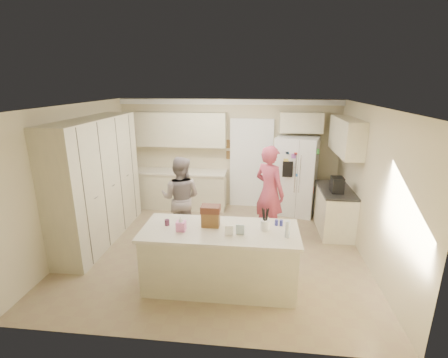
# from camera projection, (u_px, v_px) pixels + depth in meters

# --- Properties ---
(floor) EXTENTS (5.20, 4.60, 0.02)m
(floor) POSITION_uv_depth(u_px,v_px,m) (217.00, 249.00, 6.04)
(floor) COLOR #8D7657
(floor) RESTS_ON ground
(ceiling) EXTENTS (5.20, 4.60, 0.02)m
(ceiling) POSITION_uv_depth(u_px,v_px,m) (216.00, 105.00, 5.28)
(ceiling) COLOR white
(ceiling) RESTS_ON wall_back
(wall_back) EXTENTS (5.20, 0.02, 2.60)m
(wall_back) POSITION_uv_depth(u_px,v_px,m) (229.00, 154.00, 7.86)
(wall_back) COLOR beige
(wall_back) RESTS_ON ground
(wall_front) EXTENTS (5.20, 0.02, 2.60)m
(wall_front) POSITION_uv_depth(u_px,v_px,m) (188.00, 245.00, 3.46)
(wall_front) COLOR beige
(wall_front) RESTS_ON ground
(wall_left) EXTENTS (0.02, 4.60, 2.60)m
(wall_left) POSITION_uv_depth(u_px,v_px,m) (75.00, 177.00, 5.94)
(wall_left) COLOR beige
(wall_left) RESTS_ON ground
(wall_right) EXTENTS (0.02, 4.60, 2.60)m
(wall_right) POSITION_uv_depth(u_px,v_px,m) (371.00, 187.00, 5.39)
(wall_right) COLOR beige
(wall_right) RESTS_ON ground
(crown_back) EXTENTS (5.20, 0.08, 0.12)m
(crown_back) POSITION_uv_depth(u_px,v_px,m) (229.00, 102.00, 7.46)
(crown_back) COLOR white
(crown_back) RESTS_ON wall_back
(pantry_bank) EXTENTS (0.60, 2.60, 2.35)m
(pantry_bank) POSITION_uv_depth(u_px,v_px,m) (97.00, 181.00, 6.13)
(pantry_bank) COLOR beige
(pantry_bank) RESTS_ON floor
(back_base_cab) EXTENTS (2.20, 0.60, 0.88)m
(back_base_cab) POSITION_uv_depth(u_px,v_px,m) (181.00, 190.00, 7.93)
(back_base_cab) COLOR beige
(back_base_cab) RESTS_ON floor
(back_countertop) EXTENTS (2.24, 0.63, 0.04)m
(back_countertop) POSITION_uv_depth(u_px,v_px,m) (180.00, 172.00, 7.79)
(back_countertop) COLOR #EEE4C8
(back_countertop) RESTS_ON back_base_cab
(back_upper_cab) EXTENTS (2.20, 0.35, 0.80)m
(back_upper_cab) POSITION_uv_depth(u_px,v_px,m) (180.00, 129.00, 7.63)
(back_upper_cab) COLOR beige
(back_upper_cab) RESTS_ON wall_back
(doorway_opening) EXTENTS (0.90, 0.06, 2.10)m
(doorway_opening) POSITION_uv_depth(u_px,v_px,m) (251.00, 165.00, 7.85)
(doorway_opening) COLOR black
(doorway_opening) RESTS_ON floor
(doorway_casing) EXTENTS (1.02, 0.03, 2.22)m
(doorway_casing) POSITION_uv_depth(u_px,v_px,m) (251.00, 165.00, 7.81)
(doorway_casing) COLOR white
(doorway_casing) RESTS_ON floor
(wall_frame_upper) EXTENTS (0.15, 0.02, 0.20)m
(wall_frame_upper) POSITION_uv_depth(u_px,v_px,m) (229.00, 144.00, 7.75)
(wall_frame_upper) COLOR brown
(wall_frame_upper) RESTS_ON wall_back
(wall_frame_lower) EXTENTS (0.15, 0.02, 0.20)m
(wall_frame_lower) POSITION_uv_depth(u_px,v_px,m) (229.00, 155.00, 7.83)
(wall_frame_lower) COLOR brown
(wall_frame_lower) RESTS_ON wall_back
(refrigerator) EXTENTS (1.06, 0.92, 1.80)m
(refrigerator) POSITION_uv_depth(u_px,v_px,m) (295.00, 176.00, 7.45)
(refrigerator) COLOR white
(refrigerator) RESTS_ON floor
(fridge_seam) EXTENTS (0.02, 0.02, 1.78)m
(fridge_seam) POSITION_uv_depth(u_px,v_px,m) (297.00, 180.00, 7.11)
(fridge_seam) COLOR gray
(fridge_seam) RESTS_ON refrigerator
(fridge_dispenser) EXTENTS (0.22, 0.03, 0.35)m
(fridge_dispenser) POSITION_uv_depth(u_px,v_px,m) (288.00, 169.00, 7.05)
(fridge_dispenser) COLOR black
(fridge_dispenser) RESTS_ON refrigerator
(fridge_handle_l) EXTENTS (0.02, 0.02, 0.85)m
(fridge_handle_l) POSITION_uv_depth(u_px,v_px,m) (295.00, 174.00, 7.06)
(fridge_handle_l) COLOR silver
(fridge_handle_l) RESTS_ON refrigerator
(fridge_handle_r) EXTENTS (0.02, 0.02, 0.85)m
(fridge_handle_r) POSITION_uv_depth(u_px,v_px,m) (300.00, 174.00, 7.05)
(fridge_handle_r) COLOR silver
(fridge_handle_r) RESTS_ON refrigerator
(over_fridge_cab) EXTENTS (0.95, 0.35, 0.45)m
(over_fridge_cab) POSITION_uv_depth(u_px,v_px,m) (301.00, 122.00, 7.28)
(over_fridge_cab) COLOR beige
(over_fridge_cab) RESTS_ON wall_back
(right_base_cab) EXTENTS (0.60, 1.20, 0.88)m
(right_base_cab) POSITION_uv_depth(u_px,v_px,m) (334.00, 211.00, 6.62)
(right_base_cab) COLOR beige
(right_base_cab) RESTS_ON floor
(right_countertop) EXTENTS (0.63, 1.24, 0.04)m
(right_countertop) POSITION_uv_depth(u_px,v_px,m) (336.00, 190.00, 6.49)
(right_countertop) COLOR #2D2B28
(right_countertop) RESTS_ON right_base_cab
(right_upper_cab) EXTENTS (0.35, 1.50, 0.70)m
(right_upper_cab) POSITION_uv_depth(u_px,v_px,m) (346.00, 136.00, 6.36)
(right_upper_cab) COLOR beige
(right_upper_cab) RESTS_ON wall_right
(coffee_maker) EXTENTS (0.22, 0.28, 0.30)m
(coffee_maker) POSITION_uv_depth(u_px,v_px,m) (337.00, 185.00, 6.26)
(coffee_maker) COLOR black
(coffee_maker) RESTS_ON right_countertop
(island_base) EXTENTS (2.20, 0.90, 0.88)m
(island_base) POSITION_uv_depth(u_px,v_px,m) (220.00, 259.00, 4.84)
(island_base) COLOR beige
(island_base) RESTS_ON floor
(island_top) EXTENTS (2.28, 0.96, 0.05)m
(island_top) POSITION_uv_depth(u_px,v_px,m) (220.00, 231.00, 4.71)
(island_top) COLOR #EEE4C8
(island_top) RESTS_ON island_base
(utensil_crock) EXTENTS (0.13, 0.13, 0.15)m
(utensil_crock) POSITION_uv_depth(u_px,v_px,m) (265.00, 225.00, 4.66)
(utensil_crock) COLOR white
(utensil_crock) RESTS_ON island_top
(tissue_box) EXTENTS (0.13, 0.13, 0.14)m
(tissue_box) POSITION_uv_depth(u_px,v_px,m) (181.00, 226.00, 4.65)
(tissue_box) COLOR pink
(tissue_box) RESTS_ON island_top
(tissue_plume) EXTENTS (0.08, 0.08, 0.08)m
(tissue_plume) POSITION_uv_depth(u_px,v_px,m) (181.00, 219.00, 4.61)
(tissue_plume) COLOR white
(tissue_plume) RESTS_ON tissue_box
(dollhouse_body) EXTENTS (0.26, 0.18, 0.22)m
(dollhouse_body) POSITION_uv_depth(u_px,v_px,m) (211.00, 219.00, 4.78)
(dollhouse_body) COLOR brown
(dollhouse_body) RESTS_ON island_top
(dollhouse_roof) EXTENTS (0.28, 0.20, 0.10)m
(dollhouse_roof) POSITION_uv_depth(u_px,v_px,m) (211.00, 209.00, 4.74)
(dollhouse_roof) COLOR #592D1E
(dollhouse_roof) RESTS_ON dollhouse_body
(jam_jar) EXTENTS (0.07, 0.07, 0.09)m
(jam_jar) POSITION_uv_depth(u_px,v_px,m) (167.00, 222.00, 4.82)
(jam_jar) COLOR #59263F
(jam_jar) RESTS_ON island_top
(greeting_card_a) EXTENTS (0.12, 0.06, 0.16)m
(greeting_card_a) POSITION_uv_depth(u_px,v_px,m) (229.00, 231.00, 4.47)
(greeting_card_a) COLOR white
(greeting_card_a) RESTS_ON island_top
(greeting_card_b) EXTENTS (0.12, 0.05, 0.16)m
(greeting_card_b) POSITION_uv_depth(u_px,v_px,m) (240.00, 230.00, 4.51)
(greeting_card_b) COLOR silver
(greeting_card_b) RESTS_ON island_top
(water_bottle) EXTENTS (0.07, 0.07, 0.24)m
(water_bottle) POSITION_uv_depth(u_px,v_px,m) (288.00, 229.00, 4.43)
(water_bottle) COLOR silver
(water_bottle) RESTS_ON island_top
(shaker_salt) EXTENTS (0.05, 0.05, 0.09)m
(shaker_salt) POSITION_uv_depth(u_px,v_px,m) (276.00, 223.00, 4.81)
(shaker_salt) COLOR #313396
(shaker_salt) RESTS_ON island_top
(shaker_pepper) EXTENTS (0.05, 0.05, 0.09)m
(shaker_pepper) POSITION_uv_depth(u_px,v_px,m) (281.00, 223.00, 4.81)
(shaker_pepper) COLOR #313396
(shaker_pepper) RESTS_ON island_top
(teen_boy) EXTENTS (0.84, 0.68, 1.64)m
(teen_boy) POSITION_uv_depth(u_px,v_px,m) (181.00, 198.00, 6.27)
(teen_boy) COLOR #9A9693
(teen_boy) RESTS_ON floor
(teen_girl) EXTENTS (0.80, 0.78, 1.84)m
(teen_girl) POSITION_uv_depth(u_px,v_px,m) (269.00, 192.00, 6.28)
(teen_girl) COLOR #C7475F
(teen_girl) RESTS_ON floor
(fridge_magnets) EXTENTS (0.76, 0.02, 1.44)m
(fridge_magnets) POSITION_uv_depth(u_px,v_px,m) (297.00, 180.00, 7.10)
(fridge_magnets) COLOR tan
(fridge_magnets) RESTS_ON refrigerator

